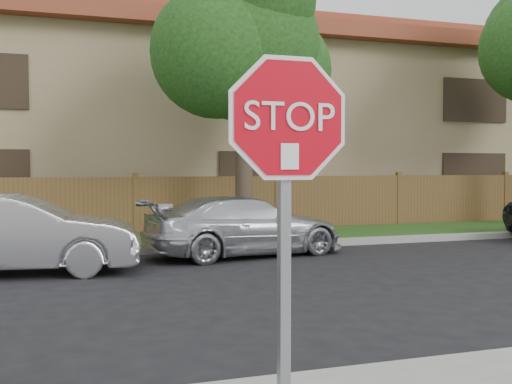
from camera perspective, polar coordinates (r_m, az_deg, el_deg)
name	(u,v)px	position (r m, az deg, el deg)	size (l,w,h in m)	color
ground	(294,383)	(5.43, 3.65, -17.74)	(90.00, 90.00, 0.00)	black
far_curb	(154,250)	(13.14, -9.68, -5.46)	(70.00, 0.30, 0.15)	gray
grass_strip	(144,242)	(14.77, -10.62, -4.66)	(70.00, 3.00, 0.12)	#1E4714
fence	(136,207)	(16.28, -11.37, -1.39)	(70.00, 0.12, 1.60)	brown
apartment_building	(116,120)	(21.88, -13.16, 6.71)	(35.20, 9.20, 7.20)	tan
tree_mid	(246,45)	(15.26, -0.95, 13.78)	(4.80, 3.90, 7.35)	#382B21
stop_sign	(287,174)	(3.48, 2.96, 1.74)	(1.01, 0.13, 2.55)	gray
sedan_left	(16,234)	(11.21, -21.92, -3.76)	(1.47, 4.23, 1.39)	#AFAFB4
sedan_right	(245,226)	(12.61, -1.07, -3.25)	(1.75, 4.30, 1.25)	#B8BBC0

